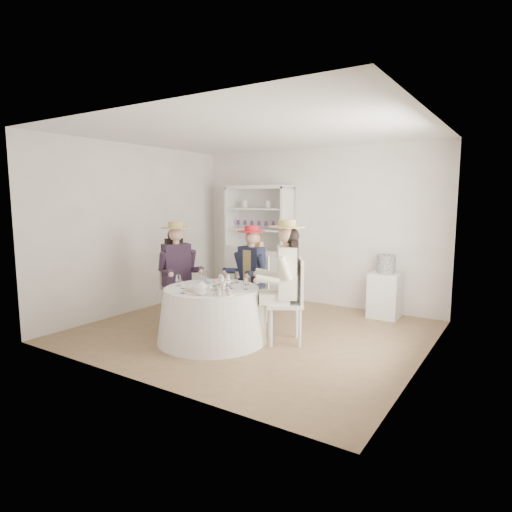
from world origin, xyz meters
The scene contains 23 objects.
ground centered at (0.00, 0.00, 0.00)m, with size 4.50×4.50×0.00m, color brown.
ceiling centered at (0.00, 0.00, 2.70)m, with size 4.50×4.50×0.00m, color white.
wall_back centered at (0.00, 2.00, 1.35)m, with size 4.50×4.50×0.00m, color silver.
wall_front centered at (0.00, -2.00, 1.35)m, with size 4.50×4.50×0.00m, color silver.
wall_left centered at (-2.25, 0.00, 1.35)m, with size 4.50×4.50×0.00m, color silver.
wall_right centered at (2.25, 0.00, 1.35)m, with size 4.50×4.50×0.00m, color silver.
tea_table centered at (-0.23, -0.60, 0.35)m, with size 1.42×1.42×0.70m.
hutch centered at (-1.00, 1.77, 0.74)m, with size 1.39×0.89×2.07m.
side_table centered at (1.34, 1.73, 0.35)m, with size 0.45×0.45×0.70m, color silver.
hatbox centered at (1.34, 1.73, 0.84)m, with size 0.28×0.28×0.28m, color black.
guest_left centered at (-1.11, -0.29, 0.85)m, with size 0.64×0.58×1.51m.
guest_mid centered at (-0.25, 0.34, 0.82)m, with size 0.53×0.55×1.45m.
guest_right centered at (0.59, -0.16, 0.89)m, with size 0.68×0.63×1.58m.
spare_chair centered at (-0.82, 0.88, 0.58)m, with size 0.46×0.46×1.09m.
teacup_a centered at (-0.44, -0.42, 0.73)m, with size 0.08×0.08×0.06m, color white.
teacup_b centered at (-0.27, -0.31, 0.74)m, with size 0.07×0.07×0.07m, color white.
teacup_c centered at (0.04, -0.54, 0.73)m, with size 0.08×0.08×0.06m, color white.
flower_bowl centered at (-0.03, -0.67, 0.72)m, with size 0.19×0.19×0.05m, color white.
flower_arrangement centered at (-0.04, -0.62, 0.79)m, with size 0.18×0.18×0.07m.
table_teapot centered at (-0.06, -1.00, 0.78)m, with size 0.24×0.17×0.18m.
sandwich_plate centered at (-0.27, -0.92, 0.72)m, with size 0.27×0.27×0.06m.
cupcake_stand centered at (0.15, -0.85, 0.79)m, with size 0.25×0.25×0.24m.
stemware_set centered at (-0.23, -0.60, 0.78)m, with size 0.94×0.98×0.15m.
Camera 1 is at (3.18, -4.82, 1.84)m, focal length 30.00 mm.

